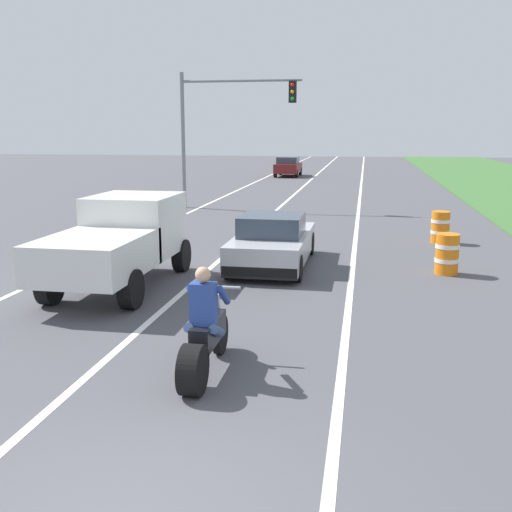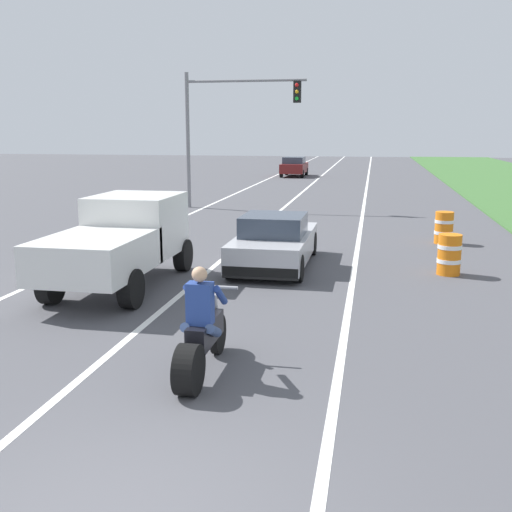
{
  "view_description": "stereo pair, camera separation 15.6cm",
  "coord_description": "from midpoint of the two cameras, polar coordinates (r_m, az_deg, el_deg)",
  "views": [
    {
      "loc": [
        2.03,
        -4.33,
        3.46
      ],
      "look_at": [
        -0.06,
        7.28,
        1.0
      ],
      "focal_mm": 42.19,
      "sensor_mm": 36.0,
      "label": 1
    },
    {
      "loc": [
        2.19,
        -4.31,
        3.46
      ],
      "look_at": [
        -0.06,
        7.28,
        1.0
      ],
      "focal_mm": 42.19,
      "sensor_mm": 36.0,
      "label": 2
    }
  ],
  "objects": [
    {
      "name": "pickup_truck_left_lane_white",
      "position": [
        13.78,
        -13.07,
        1.63
      ],
      "size": [
        2.02,
        4.8,
        1.98
      ],
      "color": "silver",
      "rests_on": "ground"
    },
    {
      "name": "construction_barrel_mid",
      "position": [
        19.68,
        16.85,
        2.63
      ],
      "size": [
        0.58,
        0.58,
        1.0
      ],
      "color": "orange",
      "rests_on": "ground"
    },
    {
      "name": "lane_stripe_right_solid",
      "position": [
        24.57,
        9.43,
        3.53
      ],
      "size": [
        0.14,
        120.0,
        0.01
      ],
      "primitive_type": "cube",
      "color": "white",
      "rests_on": "ground"
    },
    {
      "name": "traffic_light_mast_near",
      "position": [
        27.37,
        -3.6,
        13.0
      ],
      "size": [
        5.44,
        0.34,
        6.0
      ],
      "color": "gray",
      "rests_on": "ground"
    },
    {
      "name": "construction_barrel_nearest",
      "position": [
        15.44,
        17.38,
        0.19
      ],
      "size": [
        0.58,
        0.58,
        1.0
      ],
      "color": "orange",
      "rests_on": "ground"
    },
    {
      "name": "sports_car_silver",
      "position": [
        15.57,
        1.3,
        1.3
      ],
      "size": [
        1.84,
        4.3,
        1.37
      ],
      "color": "#B7B7BC",
      "rests_on": "ground"
    },
    {
      "name": "motorcycle_with_rider",
      "position": [
        8.63,
        -5.46,
        -7.69
      ],
      "size": [
        0.7,
        2.21,
        1.62
      ],
      "color": "black",
      "rests_on": "ground"
    },
    {
      "name": "lane_stripe_left_solid",
      "position": [
        25.69,
        -6.87,
        3.96
      ],
      "size": [
        0.14,
        120.0,
        0.01
      ],
      "primitive_type": "cube",
      "color": "white",
      "rests_on": "ground"
    },
    {
      "name": "lane_stripe_centre_dashed",
      "position": [
        24.87,
        1.1,
        3.79
      ],
      "size": [
        0.14,
        120.0,
        0.01
      ],
      "primitive_type": "cube",
      "color": "white",
      "rests_on": "ground"
    },
    {
      "name": "distant_car_far_ahead",
      "position": [
        47.08,
        2.97,
        8.49
      ],
      "size": [
        1.8,
        4.0,
        1.5
      ],
      "color": "maroon",
      "rests_on": "ground"
    }
  ]
}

